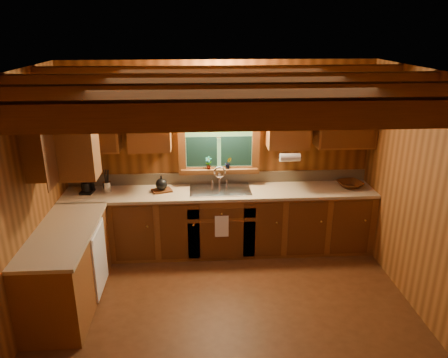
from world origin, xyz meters
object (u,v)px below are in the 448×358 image
wicker_basket (350,184)px  coffee_maker (87,182)px  cutting_board (162,191)px

wicker_basket → coffee_maker: bearing=179.3°
coffee_maker → wicker_basket: (3.59, -0.05, -0.10)m
cutting_board → coffee_maker: bearing=158.9°
cutting_board → wicker_basket: bearing=-19.1°
cutting_board → wicker_basket: 2.59m
cutting_board → wicker_basket: size_ratio=0.77×
cutting_board → wicker_basket: wicker_basket is taller
coffee_maker → cutting_board: coffee_maker is taller
coffee_maker → cutting_board: 1.00m
coffee_maker → wicker_basket: size_ratio=0.85×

